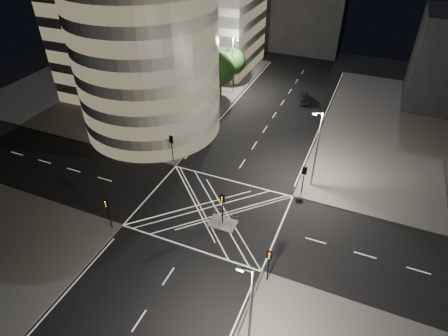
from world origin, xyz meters
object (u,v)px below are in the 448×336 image
at_px(traffic_signal_nl, 108,208).
at_px(street_lamp_right_near, 250,312).
at_px(street_lamp_left_far, 233,64).
at_px(traffic_signal_island, 222,204).
at_px(central_island, 223,223).
at_px(street_lamp_left_near, 185,108).
at_px(traffic_signal_fr, 304,175).
at_px(traffic_signal_nr, 269,260).
at_px(street_lamp_right_far, 316,148).
at_px(sedan, 304,98).
at_px(traffic_signal_fl, 172,144).

xyz_separation_m(traffic_signal_nl, street_lamp_right_near, (18.24, -7.20, 2.63)).
relative_size(street_lamp_left_far, street_lamp_right_near, 1.00).
bearing_deg(traffic_signal_island, central_island, 0.00).
relative_size(traffic_signal_nl, street_lamp_left_far, 0.40).
xyz_separation_m(central_island, street_lamp_left_near, (-11.44, 13.50, 5.47)).
distance_m(traffic_signal_fr, traffic_signal_nr, 13.60).
bearing_deg(street_lamp_left_near, central_island, -49.73).
height_order(central_island, street_lamp_right_far, street_lamp_right_far).
distance_m(central_island, traffic_signal_fr, 11.10).
height_order(street_lamp_right_far, street_lamp_right_near, same).
relative_size(traffic_signal_nl, traffic_signal_nr, 1.00).
height_order(central_island, street_lamp_right_near, street_lamp_right_near).
bearing_deg(street_lamp_left_near, street_lamp_right_near, -54.03).
bearing_deg(sedan, street_lamp_left_far, -10.98).
distance_m(traffic_signal_nl, street_lamp_left_far, 36.90).
bearing_deg(street_lamp_right_near, street_lamp_left_far, 113.21).
bearing_deg(central_island, street_lamp_left_near, 130.27).
xyz_separation_m(traffic_signal_nr, street_lamp_left_far, (-18.24, 36.80, 2.63)).
bearing_deg(sedan, traffic_signal_nr, 78.94).
bearing_deg(traffic_signal_fr, traffic_signal_island, -129.33).
bearing_deg(central_island, street_lamp_left_far, 109.95).
distance_m(traffic_signal_fr, street_lamp_left_near, 19.14).
relative_size(traffic_signal_nl, street_lamp_left_near, 0.40).
height_order(traffic_signal_fr, traffic_signal_nr, same).
height_order(traffic_signal_island, street_lamp_left_near, street_lamp_left_near).
bearing_deg(traffic_signal_fr, street_lamp_left_far, 128.17).
distance_m(street_lamp_right_far, street_lamp_right_near, 23.00).
relative_size(street_lamp_left_near, street_lamp_right_near, 1.00).
height_order(street_lamp_right_near, sedan, street_lamp_right_near).
relative_size(street_lamp_right_far, street_lamp_right_near, 1.00).
height_order(traffic_signal_nl, sedan, traffic_signal_nl).
xyz_separation_m(traffic_signal_nl, street_lamp_left_near, (-0.64, 18.80, 2.63)).
distance_m(traffic_signal_nl, sedan, 40.53).
relative_size(traffic_signal_fr, street_lamp_left_far, 0.40).
xyz_separation_m(traffic_signal_nr, street_lamp_left_near, (-18.24, 18.80, 2.63)).
height_order(traffic_signal_island, street_lamp_right_near, street_lamp_right_near).
distance_m(traffic_signal_fl, street_lamp_right_far, 18.55).
relative_size(street_lamp_left_near, street_lamp_right_far, 1.00).
bearing_deg(street_lamp_right_near, traffic_signal_nl, 158.45).
relative_size(central_island, traffic_signal_fl, 0.75).
xyz_separation_m(street_lamp_left_near, street_lamp_right_near, (18.87, -26.00, 0.00)).
xyz_separation_m(traffic_signal_fl, street_lamp_right_far, (18.24, 2.20, 2.63)).
xyz_separation_m(street_lamp_left_far, sedan, (12.63, 1.85, -4.83)).
height_order(traffic_signal_island, street_lamp_left_far, street_lamp_left_far).
xyz_separation_m(street_lamp_left_far, street_lamp_right_near, (18.87, -44.00, 0.00)).
xyz_separation_m(traffic_signal_nr, street_lamp_right_far, (0.64, 15.80, 2.63)).
bearing_deg(street_lamp_left_near, traffic_signal_fl, -83.03).
bearing_deg(traffic_signal_fl, traffic_signal_nl, -90.00).
bearing_deg(street_lamp_right_near, traffic_signal_fl, 131.24).
bearing_deg(traffic_signal_island, street_lamp_right_near, -59.25).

